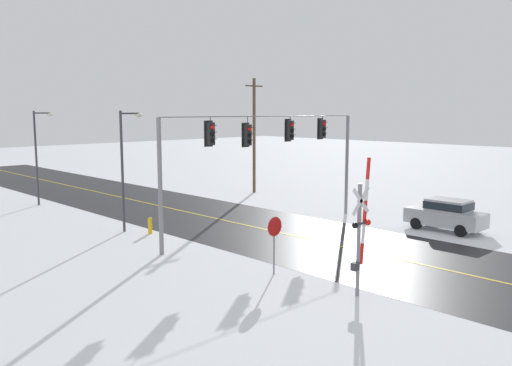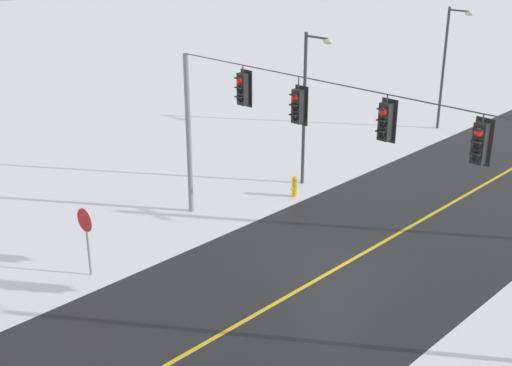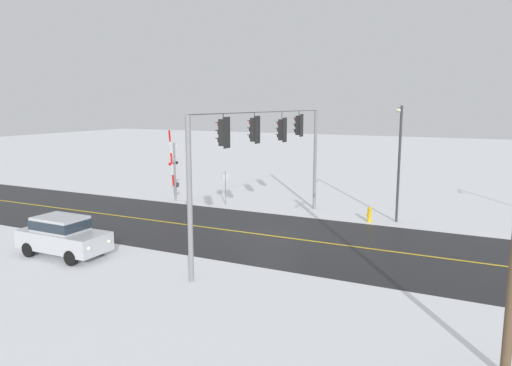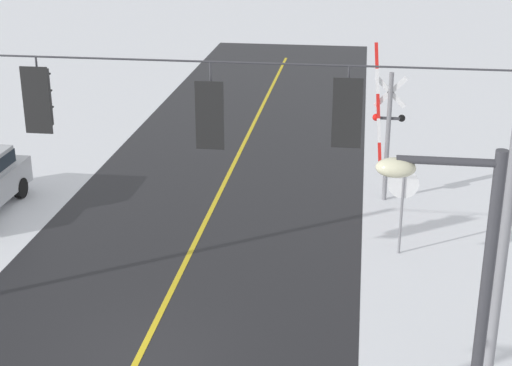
# 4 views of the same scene
# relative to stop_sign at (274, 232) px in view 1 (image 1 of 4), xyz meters

# --- Properties ---
(ground_plane) EXTENTS (160.00, 160.00, 0.00)m
(ground_plane) POSITION_rel_stop_sign_xyz_m (5.48, 5.62, -1.71)
(ground_plane) COLOR white
(road_asphalt) EXTENTS (9.00, 80.00, 0.01)m
(road_asphalt) POSITION_rel_stop_sign_xyz_m (5.48, 11.62, -1.71)
(road_asphalt) COLOR black
(road_asphalt) RESTS_ON ground
(lane_centre_line) EXTENTS (0.14, 72.00, 0.01)m
(lane_centre_line) POSITION_rel_stop_sign_xyz_m (5.48, 11.62, -1.70)
(lane_centre_line) COLOR gold
(lane_centre_line) RESTS_ON ground
(signal_span) EXTENTS (14.20, 0.47, 6.22)m
(signal_span) POSITION_rel_stop_sign_xyz_m (5.53, 5.60, 2.73)
(signal_span) COLOR gray
(signal_span) RESTS_ON ground
(stop_sign) EXTENTS (0.80, 0.09, 2.35)m
(stop_sign) POSITION_rel_stop_sign_xyz_m (0.00, 0.00, 0.00)
(stop_sign) COLOR gray
(stop_sign) RESTS_ON ground
(railroad_crossing) EXTENTS (1.04, 0.31, 4.87)m
(railroad_crossing) POSITION_rel_stop_sign_xyz_m (0.38, -3.76, 0.59)
(railroad_crossing) COLOR gray
(railroad_crossing) RESTS_ON ground
(parked_car_silver) EXTENTS (1.85, 4.21, 1.74)m
(parked_car_silver) POSITION_rel_stop_sign_xyz_m (12.35, -1.14, -0.76)
(parked_car_silver) COLOR #B7BABF
(parked_car_silver) RESTS_ON ground
(streetlamp_near) EXTENTS (1.39, 0.28, 6.50)m
(streetlamp_near) POSITION_rel_stop_sign_xyz_m (-0.11, 10.92, 2.20)
(streetlamp_near) COLOR #38383D
(streetlamp_near) RESTS_ON ground
(streetlamp_far) EXTENTS (1.39, 0.28, 6.50)m
(streetlamp_far) POSITION_rel_stop_sign_xyz_m (-0.11, 22.34, 2.20)
(streetlamp_far) COLOR #38383D
(streetlamp_far) RESTS_ON ground
(fire_hydrant) EXTENTS (0.24, 0.31, 0.88)m
(fire_hydrant) POSITION_rel_stop_sign_xyz_m (0.42, 9.56, -1.25)
(fire_hydrant) COLOR gold
(fire_hydrant) RESTS_ON ground
(utility_pole) EXTENTS (1.80, 0.24, 9.04)m
(utility_pole) POSITION_rel_stop_sign_xyz_m (14.45, 16.07, 2.93)
(utility_pole) COLOR brown
(utility_pole) RESTS_ON ground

